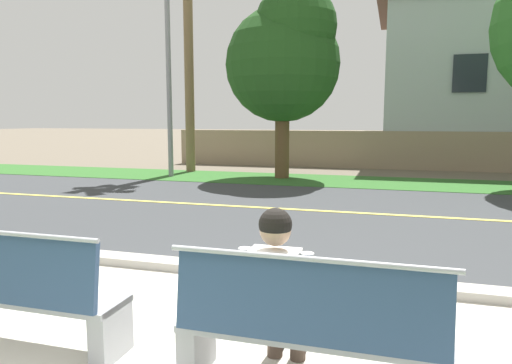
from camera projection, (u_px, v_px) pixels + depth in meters
name	position (u px, v px, depth m)	size (l,w,h in m)	color
ground_plane	(317.00, 198.00, 10.89)	(140.00, 140.00, 0.00)	#665B4C
sidewalk_pavement	(164.00, 354.00, 3.66)	(44.00, 3.60, 0.01)	beige
curb_edge	(242.00, 271.00, 5.51)	(44.00, 0.30, 0.11)	#ADA89E
street_asphalt	(306.00, 210.00, 9.46)	(52.00, 8.00, 0.01)	#383A3D
road_centre_line	(306.00, 210.00, 9.46)	(48.00, 0.14, 0.01)	#E0CC4C
far_verge_grass	(334.00, 181.00, 13.94)	(48.00, 2.80, 0.02)	#2D6026
bench_left	(15.00, 294.00, 3.71)	(1.79, 0.48, 1.01)	#9EA0A8
bench_right	(309.00, 332.00, 3.05)	(1.79, 0.48, 1.01)	#9EA0A8
seated_person_white	(278.00, 287.00, 3.25)	(0.52, 0.68, 1.25)	#47382D
streetlamp	(171.00, 44.00, 14.63)	(0.24, 2.10, 7.34)	gray
shade_tree_far_left	(286.00, 56.00, 14.07)	(3.49, 3.49, 5.75)	brown
garden_wall	(340.00, 149.00, 17.77)	(13.00, 0.36, 1.40)	gray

